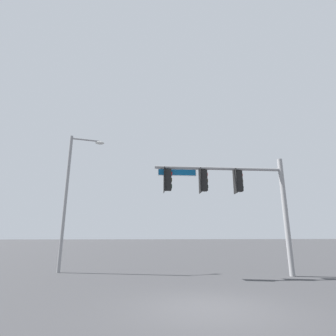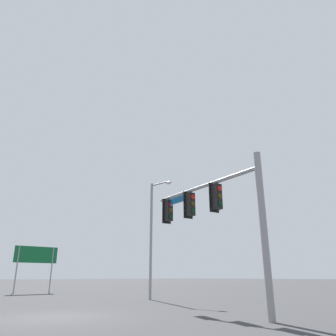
% 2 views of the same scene
% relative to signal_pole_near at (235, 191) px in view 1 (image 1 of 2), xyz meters
% --- Properties ---
extents(ground_plane, '(400.00, 400.00, 0.00)m').
position_rel_signal_pole_near_xyz_m(ground_plane, '(3.34, 5.27, -4.19)').
color(ground_plane, '#38383A').
extents(signal_pole_near, '(6.93, 0.93, 5.98)m').
position_rel_signal_pole_near_xyz_m(signal_pole_near, '(0.00, 0.00, 0.00)').
color(signal_pole_near, gray).
rests_on(signal_pole_near, ground_plane).
extents(street_lamp, '(2.04, 0.48, 7.87)m').
position_rel_signal_pole_near_xyz_m(street_lamp, '(8.82, -3.18, 0.33)').
color(street_lamp, gray).
rests_on(street_lamp, ground_plane).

